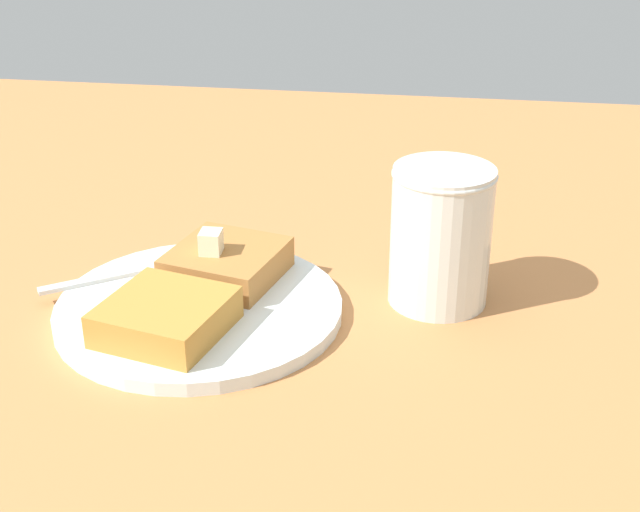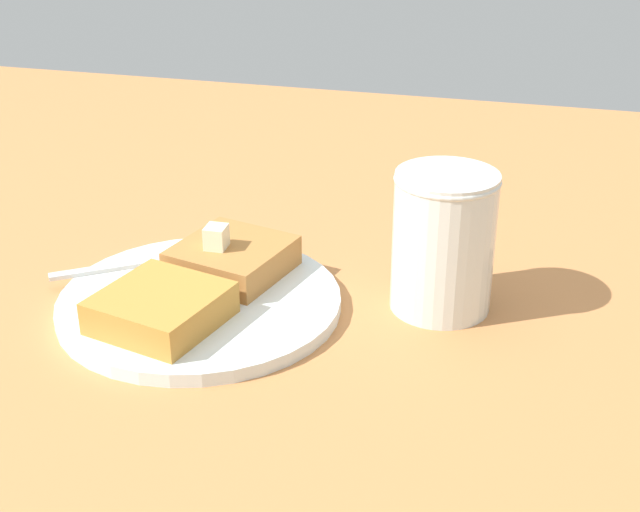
{
  "view_description": "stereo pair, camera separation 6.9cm",
  "coord_description": "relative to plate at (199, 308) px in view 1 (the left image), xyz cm",
  "views": [
    {
      "loc": [
        59.91,
        27.14,
        37.55
      ],
      "look_at": [
        -1.16,
        17.99,
        7.43
      ],
      "focal_mm": 50.0,
      "sensor_mm": 36.0,
      "label": 1
    },
    {
      "loc": [
        58.52,
        33.86,
        37.55
      ],
      "look_at": [
        -1.16,
        17.99,
        7.43
      ],
      "focal_mm": 50.0,
      "sensor_mm": 36.0,
      "label": 2
    }
  ],
  "objects": [
    {
      "name": "table_surface",
      "position": [
        -1.48,
        -8.87,
        -2.06
      ],
      "size": [
        126.31,
        126.31,
        2.93
      ],
      "primitive_type": "cube",
      "color": "#BA7743",
      "rests_on": "ground"
    },
    {
      "name": "plate",
      "position": [
        0.0,
        0.0,
        0.0
      ],
      "size": [
        22.28,
        22.28,
        1.08
      ],
      "color": "white",
      "rests_on": "table_surface"
    },
    {
      "name": "toast_slice_left",
      "position": [
        -4.59,
        1.14,
        1.75
      ],
      "size": [
        10.25,
        10.09,
        2.54
      ],
      "primitive_type": "cube",
      "rotation": [
        0.0,
        0.0,
        -0.24
      ],
      "color": "#AC7238",
      "rests_on": "plate"
    },
    {
      "name": "toast_slice_middle",
      "position": [
        4.59,
        -1.14,
        1.75
      ],
      "size": [
        10.25,
        10.09,
        2.54
      ],
      "primitive_type": "cube",
      "rotation": [
        0.0,
        0.0,
        -0.24
      ],
      "color": "#BC8235",
      "rests_on": "plate"
    },
    {
      "name": "butter_pat_primary",
      "position": [
        -3.76,
        0.16,
        3.95
      ],
      "size": [
        1.91,
        1.73,
        1.86
      ],
      "primitive_type": "cube",
      "rotation": [
        0.0,
        0.0,
        0.03
      ],
      "color": "#F3E9C4",
      "rests_on": "toast_slice_left"
    },
    {
      "name": "fork",
      "position": [
        -4.74,
        -5.16,
        0.66
      ],
      "size": [
        10.41,
        13.89,
        0.36
      ],
      "color": "silver",
      "rests_on": "plate"
    },
    {
      "name": "syrup_jar",
      "position": [
        -5.27,
        18.24,
        4.4
      ],
      "size": [
        8.05,
        8.05,
        11.21
      ],
      "color": "#361B05",
      "rests_on": "table_surface"
    }
  ]
}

